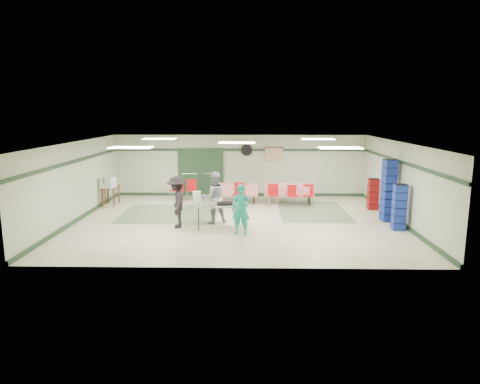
{
  "coord_description": "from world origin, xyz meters",
  "views": [
    {
      "loc": [
        0.4,
        -14.25,
        3.69
      ],
      "look_at": [
        0.11,
        -0.3,
        1.07
      ],
      "focal_mm": 32.0,
      "sensor_mm": 36.0,
      "label": 1
    }
  ],
  "objects_px": {
    "volunteer_teal": "(241,210)",
    "volunteer_dark": "(177,202)",
    "dining_table_a": "(289,189)",
    "broom": "(105,191)",
    "chair_a": "(293,193)",
    "crate_stack_red": "(373,194)",
    "chair_loose_b": "(178,187)",
    "printer_table": "(110,189)",
    "crate_stack_blue_a": "(389,190)",
    "office_printer": "(108,183)",
    "crate_stack_blue_b": "(399,207)",
    "chair_loose_a": "(192,187)",
    "volunteer_grey": "(214,198)",
    "dining_table_b": "(235,189)",
    "chair_b": "(273,193)",
    "chair_c": "(308,193)",
    "chair_d": "(239,192)",
    "serving_table": "(222,206)"
  },
  "relations": [
    {
      "from": "chair_b",
      "to": "office_printer",
      "type": "xyz_separation_m",
      "value": [
        -6.52,
        -0.24,
        0.42
      ]
    },
    {
      "from": "volunteer_teal",
      "to": "chair_c",
      "type": "distance_m",
      "value": 4.82
    },
    {
      "from": "dining_table_b",
      "to": "crate_stack_blue_b",
      "type": "height_order",
      "value": "crate_stack_blue_b"
    },
    {
      "from": "crate_stack_red",
      "to": "office_printer",
      "type": "xyz_separation_m",
      "value": [
        -10.3,
        0.32,
        0.35
      ]
    },
    {
      "from": "crate_stack_blue_a",
      "to": "printer_table",
      "type": "xyz_separation_m",
      "value": [
        -10.3,
        2.37,
        -0.42
      ]
    },
    {
      "from": "chair_c",
      "to": "broom",
      "type": "distance_m",
      "value": 8.0
    },
    {
      "from": "chair_d",
      "to": "chair_loose_a",
      "type": "relative_size",
      "value": 1.04
    },
    {
      "from": "crate_stack_red",
      "to": "volunteer_grey",
      "type": "bearing_deg",
      "value": -160.1
    },
    {
      "from": "volunteer_grey",
      "to": "broom",
      "type": "xyz_separation_m",
      "value": [
        -4.46,
        2.3,
        -0.23
      ]
    },
    {
      "from": "serving_table",
      "to": "broom",
      "type": "bearing_deg",
      "value": 141.44
    },
    {
      "from": "chair_loose_a",
      "to": "crate_stack_red",
      "type": "bearing_deg",
      "value": -11.68
    },
    {
      "from": "printer_table",
      "to": "crate_stack_blue_a",
      "type": "bearing_deg",
      "value": -13.82
    },
    {
      "from": "crate_stack_blue_b",
      "to": "printer_table",
      "type": "height_order",
      "value": "crate_stack_blue_b"
    },
    {
      "from": "dining_table_b",
      "to": "chair_loose_b",
      "type": "height_order",
      "value": "chair_loose_b"
    },
    {
      "from": "dining_table_b",
      "to": "volunteer_teal",
      "type": "bearing_deg",
      "value": -83.65
    },
    {
      "from": "dining_table_a",
      "to": "printer_table",
      "type": "bearing_deg",
      "value": -171.53
    },
    {
      "from": "dining_table_b",
      "to": "printer_table",
      "type": "xyz_separation_m",
      "value": [
        -5.0,
        -0.52,
        0.07
      ]
    },
    {
      "from": "dining_table_a",
      "to": "chair_a",
      "type": "bearing_deg",
      "value": -75.79
    },
    {
      "from": "chair_loose_b",
      "to": "dining_table_a",
      "type": "bearing_deg",
      "value": 26.58
    },
    {
      "from": "chair_loose_b",
      "to": "broom",
      "type": "xyz_separation_m",
      "value": [
        -2.65,
        -1.25,
        0.06
      ]
    },
    {
      "from": "volunteer_grey",
      "to": "chair_c",
      "type": "xyz_separation_m",
      "value": [
        3.53,
        2.7,
        -0.34
      ]
    },
    {
      "from": "dining_table_a",
      "to": "printer_table",
      "type": "relative_size",
      "value": 2.32
    },
    {
      "from": "volunteer_grey",
      "to": "chair_b",
      "type": "distance_m",
      "value": 3.46
    },
    {
      "from": "chair_loose_a",
      "to": "chair_loose_b",
      "type": "height_order",
      "value": "chair_loose_b"
    },
    {
      "from": "volunteer_grey",
      "to": "broom",
      "type": "distance_m",
      "value": 5.03
    },
    {
      "from": "chair_c",
      "to": "chair_loose_b",
      "type": "xyz_separation_m",
      "value": [
        -5.34,
        0.85,
        0.05
      ]
    },
    {
      "from": "chair_loose_a",
      "to": "printer_table",
      "type": "height_order",
      "value": "chair_loose_a"
    },
    {
      "from": "volunteer_dark",
      "to": "crate_stack_blue_b",
      "type": "distance_m",
      "value": 7.07
    },
    {
      "from": "printer_table",
      "to": "office_printer",
      "type": "distance_m",
      "value": 0.43
    },
    {
      "from": "volunteer_teal",
      "to": "chair_b",
      "type": "distance_m",
      "value": 4.23
    },
    {
      "from": "dining_table_a",
      "to": "broom",
      "type": "distance_m",
      "value": 7.35
    },
    {
      "from": "chair_d",
      "to": "chair_loose_b",
      "type": "bearing_deg",
      "value": 179.2
    },
    {
      "from": "volunteer_grey",
      "to": "printer_table",
      "type": "height_order",
      "value": "volunteer_grey"
    },
    {
      "from": "chair_loose_a",
      "to": "crate_stack_blue_a",
      "type": "xyz_separation_m",
      "value": [
        7.17,
        -3.37,
        0.52
      ]
    },
    {
      "from": "serving_table",
      "to": "dining_table_a",
      "type": "height_order",
      "value": "dining_table_a"
    },
    {
      "from": "volunteer_dark",
      "to": "crate_stack_red",
      "type": "distance_m",
      "value": 7.58
    },
    {
      "from": "volunteer_grey",
      "to": "crate_stack_blue_b",
      "type": "distance_m",
      "value": 5.96
    },
    {
      "from": "volunteer_teal",
      "to": "broom",
      "type": "relative_size",
      "value": 1.26
    },
    {
      "from": "volunteer_teal",
      "to": "volunteer_dark",
      "type": "xyz_separation_m",
      "value": [
        -2.09,
        0.76,
        0.07
      ]
    },
    {
      "from": "serving_table",
      "to": "volunteer_teal",
      "type": "xyz_separation_m",
      "value": [
        0.64,
        -0.73,
        0.06
      ]
    },
    {
      "from": "chair_loose_a",
      "to": "crate_stack_red",
      "type": "distance_m",
      "value": 7.35
    },
    {
      "from": "dining_table_b",
      "to": "chair_b",
      "type": "xyz_separation_m",
      "value": [
        1.52,
        -0.57,
        -0.04
      ]
    },
    {
      "from": "chair_d",
      "to": "printer_table",
      "type": "distance_m",
      "value": 5.16
    },
    {
      "from": "chair_c",
      "to": "chair_loose_a",
      "type": "height_order",
      "value": "chair_loose_a"
    },
    {
      "from": "dining_table_b",
      "to": "crate_stack_red",
      "type": "relative_size",
      "value": 1.55
    },
    {
      "from": "volunteer_grey",
      "to": "crate_stack_blue_b",
      "type": "xyz_separation_m",
      "value": [
        5.92,
        -0.74,
        -0.13
      ]
    },
    {
      "from": "broom",
      "to": "crate_stack_blue_b",
      "type": "bearing_deg",
      "value": -13.17
    },
    {
      "from": "chair_a",
      "to": "printer_table",
      "type": "relative_size",
      "value": 0.95
    },
    {
      "from": "chair_a",
      "to": "crate_stack_red",
      "type": "relative_size",
      "value": 0.7
    },
    {
      "from": "volunteer_teal",
      "to": "office_printer",
      "type": "height_order",
      "value": "volunteer_teal"
    }
  ]
}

